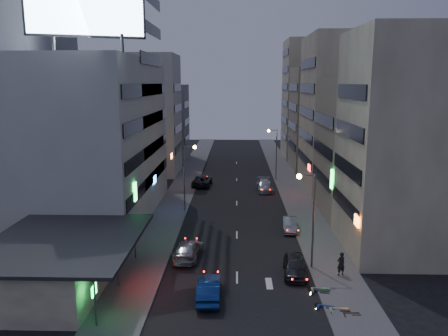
{
  "coord_description": "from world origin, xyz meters",
  "views": [
    {
      "loc": [
        -0.13,
        -28.7,
        15.39
      ],
      "look_at": [
        -1.47,
        19.42,
        5.94
      ],
      "focal_mm": 35.0,
      "sensor_mm": 36.0,
      "label": 1
    }
  ],
  "objects_px": {
    "parked_car_right_far": "(265,185)",
    "scooter_blue": "(336,299)",
    "parked_car_right_near": "(295,266)",
    "road_car_blue": "(209,289)",
    "scooter_black_a": "(360,305)",
    "parked_car_right_mid": "(290,224)",
    "scooter_black_b": "(329,284)",
    "person": "(341,264)",
    "parked_car_left": "(202,181)",
    "scooter_silver_b": "(329,281)",
    "road_car_silver": "(188,250)",
    "scooter_silver_a": "(349,300)"
  },
  "relations": [
    {
      "from": "parked_car_left",
      "to": "scooter_black_b",
      "type": "distance_m",
      "value": 36.15
    },
    {
      "from": "scooter_blue",
      "to": "scooter_silver_b",
      "type": "height_order",
      "value": "scooter_silver_b"
    },
    {
      "from": "road_car_silver",
      "to": "scooter_silver_b",
      "type": "xyz_separation_m",
      "value": [
        11.33,
        -5.79,
        -0.03
      ]
    },
    {
      "from": "road_car_blue",
      "to": "scooter_black_b",
      "type": "distance_m",
      "value": 8.99
    },
    {
      "from": "road_car_blue",
      "to": "scooter_black_b",
      "type": "xyz_separation_m",
      "value": [
        8.91,
        1.17,
        -0.07
      ]
    },
    {
      "from": "parked_car_right_near",
      "to": "person",
      "type": "distance_m",
      "value": 3.67
    },
    {
      "from": "parked_car_right_near",
      "to": "parked_car_right_mid",
      "type": "relative_size",
      "value": 1.1
    },
    {
      "from": "parked_car_right_mid",
      "to": "scooter_black_b",
      "type": "bearing_deg",
      "value": -80.5
    },
    {
      "from": "parked_car_right_near",
      "to": "road_car_silver",
      "type": "bearing_deg",
      "value": 164.79
    },
    {
      "from": "parked_car_right_near",
      "to": "road_car_blue",
      "type": "bearing_deg",
      "value": -143.86
    },
    {
      "from": "scooter_blue",
      "to": "scooter_silver_b",
      "type": "bearing_deg",
      "value": 15.02
    },
    {
      "from": "parked_car_left",
      "to": "scooter_black_b",
      "type": "height_order",
      "value": "parked_car_left"
    },
    {
      "from": "parked_car_right_far",
      "to": "scooter_silver_a",
      "type": "relative_size",
      "value": 2.7
    },
    {
      "from": "scooter_black_b",
      "to": "scooter_silver_b",
      "type": "distance_m",
      "value": 0.45
    },
    {
      "from": "parked_car_left",
      "to": "scooter_black_a",
      "type": "bearing_deg",
      "value": 112.94
    },
    {
      "from": "parked_car_right_far",
      "to": "scooter_blue",
      "type": "distance_m",
      "value": 33.56
    },
    {
      "from": "parked_car_left",
      "to": "person",
      "type": "bearing_deg",
      "value": 116.41
    },
    {
      "from": "road_car_blue",
      "to": "parked_car_left",
      "type": "bearing_deg",
      "value": -86.27
    },
    {
      "from": "parked_car_right_mid",
      "to": "scooter_silver_b",
      "type": "relative_size",
      "value": 2.04
    },
    {
      "from": "scooter_black_a",
      "to": "scooter_black_b",
      "type": "bearing_deg",
      "value": 23.51
    },
    {
      "from": "road_car_blue",
      "to": "scooter_black_b",
      "type": "relative_size",
      "value": 2.45
    },
    {
      "from": "road_car_silver",
      "to": "parked_car_right_far",
      "type": "bearing_deg",
      "value": -103.74
    },
    {
      "from": "scooter_blue",
      "to": "scooter_black_b",
      "type": "bearing_deg",
      "value": 16.95
    },
    {
      "from": "parked_car_right_far",
      "to": "scooter_blue",
      "type": "bearing_deg",
      "value": -85.72
    },
    {
      "from": "scooter_black_a",
      "to": "parked_car_right_mid",
      "type": "bearing_deg",
      "value": 7.88
    },
    {
      "from": "parked_car_left",
      "to": "scooter_silver_b",
      "type": "relative_size",
      "value": 2.83
    },
    {
      "from": "scooter_black_b",
      "to": "parked_car_left",
      "type": "bearing_deg",
      "value": 29.98
    },
    {
      "from": "scooter_blue",
      "to": "scooter_silver_b",
      "type": "xyz_separation_m",
      "value": [
        0.14,
        2.76,
        0.07
      ]
    },
    {
      "from": "scooter_black_b",
      "to": "scooter_silver_b",
      "type": "bearing_deg",
      "value": -2.42
    },
    {
      "from": "parked_car_right_mid",
      "to": "parked_car_left",
      "type": "bearing_deg",
      "value": 122.45
    },
    {
      "from": "scooter_black_a",
      "to": "scooter_silver_a",
      "type": "relative_size",
      "value": 0.83
    },
    {
      "from": "scooter_black_b",
      "to": "scooter_silver_b",
      "type": "height_order",
      "value": "scooter_silver_b"
    },
    {
      "from": "parked_car_right_far",
      "to": "road_car_blue",
      "type": "xyz_separation_m",
      "value": [
        -6.1,
        -32.3,
        -0.01
      ]
    },
    {
      "from": "parked_car_right_mid",
      "to": "road_car_blue",
      "type": "distance_m",
      "value": 16.84
    },
    {
      "from": "road_car_silver",
      "to": "scooter_silver_a",
      "type": "bearing_deg",
      "value": 149.02
    },
    {
      "from": "parked_car_left",
      "to": "scooter_black_b",
      "type": "xyz_separation_m",
      "value": [
        12.11,
        -34.07,
        -0.09
      ]
    },
    {
      "from": "parked_car_right_mid",
      "to": "parked_car_right_far",
      "type": "height_order",
      "value": "parked_car_right_far"
    },
    {
      "from": "parked_car_right_mid",
      "to": "road_car_blue",
      "type": "bearing_deg",
      "value": -112.75
    },
    {
      "from": "parked_car_left",
      "to": "scooter_silver_b",
      "type": "xyz_separation_m",
      "value": [
        12.21,
        -33.63,
        -0.06
      ]
    },
    {
      "from": "scooter_blue",
      "to": "parked_car_right_near",
      "type": "bearing_deg",
      "value": 39.49
    },
    {
      "from": "parked_car_left",
      "to": "road_car_silver",
      "type": "relative_size",
      "value": 1.08
    },
    {
      "from": "parked_car_right_mid",
      "to": "road_car_blue",
      "type": "xyz_separation_m",
      "value": [
        -7.65,
        -15.0,
        0.1
      ]
    },
    {
      "from": "road_car_silver",
      "to": "scooter_silver_b",
      "type": "bearing_deg",
      "value": 157.86
    },
    {
      "from": "road_car_silver",
      "to": "parked_car_right_mid",
      "type": "bearing_deg",
      "value": -137.73
    },
    {
      "from": "person",
      "to": "scooter_black_b",
      "type": "relative_size",
      "value": 1.02
    },
    {
      "from": "scooter_silver_a",
      "to": "road_car_blue",
      "type": "bearing_deg",
      "value": 84.13
    },
    {
      "from": "scooter_black_a",
      "to": "scooter_blue",
      "type": "distance_m",
      "value": 1.61
    },
    {
      "from": "parked_car_right_mid",
      "to": "scooter_blue",
      "type": "distance_m",
      "value": 16.2
    },
    {
      "from": "scooter_blue",
      "to": "scooter_black_b",
      "type": "xyz_separation_m",
      "value": [
        0.04,
        2.32,
        0.04
      ]
    },
    {
      "from": "person",
      "to": "scooter_black_b",
      "type": "xyz_separation_m",
      "value": [
        -1.48,
        -2.76,
        -0.39
      ]
    }
  ]
}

